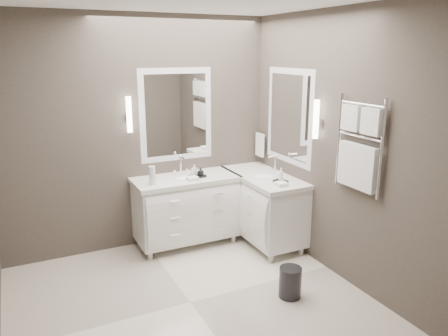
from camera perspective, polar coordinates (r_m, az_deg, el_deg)
name	(u,v)px	position (r m, az deg, el deg)	size (l,w,h in m)	color
floor	(190,303)	(4.31, -4.43, -17.15)	(3.20, 3.00, 0.01)	silver
wall_back	(140,134)	(5.16, -10.96, 4.33)	(3.20, 0.01, 2.70)	#433C36
wall_front	(285,224)	(2.49, 7.98, -7.22)	(3.20, 0.01, 2.70)	#433C36
wall_right	(335,146)	(4.58, 14.24, 2.78)	(0.01, 3.00, 2.70)	#433C36
vanity_back	(186,206)	(5.27, -4.93, -5.00)	(1.24, 0.59, 0.97)	white
vanity_right	(263,204)	(5.36, 5.13, -4.66)	(0.59, 1.24, 0.97)	white
mirror_back	(176,115)	(5.25, -6.24, 6.90)	(0.90, 0.02, 1.10)	white
mirror_right	(289,116)	(5.16, 8.51, 6.68)	(0.02, 0.90, 1.10)	white
sconce_back	(129,115)	(5.02, -12.29, 6.76)	(0.06, 0.06, 0.40)	white
sconce_right	(316,120)	(4.65, 11.93, 6.15)	(0.06, 0.06, 0.40)	white
towel_bar_corner	(260,144)	(5.67, 4.71, 3.09)	(0.03, 0.22, 0.30)	white
towel_ladder	(359,150)	(4.24, 17.16, 2.20)	(0.06, 0.58, 0.90)	white
waste_bin	(290,282)	(4.35, 8.63, -14.54)	(0.21, 0.21, 0.30)	black
amenity_tray_back	(197,176)	(5.14, -3.50, -1.05)	(0.18, 0.13, 0.03)	black
amenity_tray_right	(281,181)	(4.98, 7.40, -1.72)	(0.11, 0.14, 0.02)	black
water_bottle	(152,175)	(4.90, -9.37, -0.95)	(0.07, 0.07, 0.21)	silver
soap_bottle_a	(194,170)	(5.13, -3.91, -0.23)	(0.06, 0.06, 0.12)	white
soap_bottle_b	(201,171)	(5.11, -3.07, -0.45)	(0.07, 0.07, 0.09)	black
soap_bottle_c	(281,174)	(4.95, 7.44, -0.81)	(0.06, 0.06, 0.14)	white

